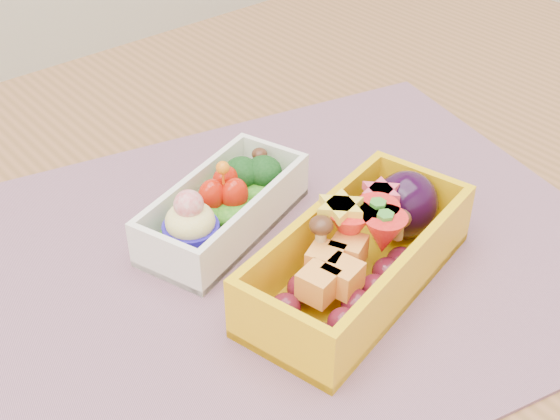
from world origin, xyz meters
TOP-DOWN VIEW (x-y plane):
  - table at (0.00, 0.00)m, footprint 1.20×0.80m
  - placemat at (-0.03, -0.02)m, footprint 0.59×0.50m
  - bento_white at (-0.04, 0.03)m, footprint 0.17×0.11m
  - bento_yellow at (-0.00, -0.09)m, footprint 0.21×0.13m

SIDE VIEW (x-z plane):
  - table at x=0.00m, z-range 0.28..1.03m
  - placemat at x=-0.03m, z-range 0.75..0.75m
  - bento_white at x=-0.04m, z-range 0.74..0.81m
  - bento_yellow at x=0.00m, z-range 0.75..0.81m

